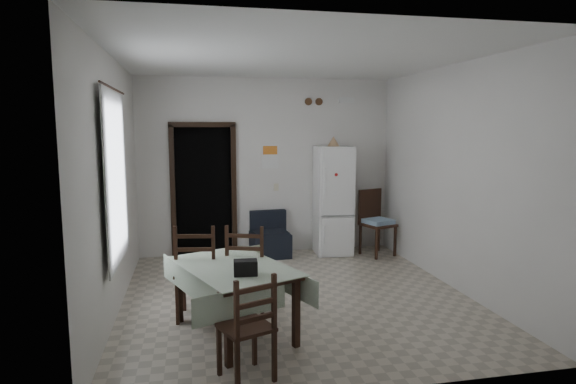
# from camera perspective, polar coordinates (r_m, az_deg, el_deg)

# --- Properties ---
(ground) EXTENTS (4.50, 4.50, 0.00)m
(ground) POSITION_cam_1_polar(r_m,az_deg,el_deg) (6.14, 0.95, -12.25)
(ground) COLOR #A99E8A
(ground) RESTS_ON ground
(ceiling) EXTENTS (4.20, 4.50, 0.02)m
(ceiling) POSITION_cam_1_polar(r_m,az_deg,el_deg) (5.84, 1.02, 15.61)
(ceiling) COLOR white
(ceiling) RESTS_ON ground
(wall_back) EXTENTS (4.20, 0.02, 2.90)m
(wall_back) POSITION_cam_1_polar(r_m,az_deg,el_deg) (8.02, -2.50, 3.04)
(wall_back) COLOR silver
(wall_back) RESTS_ON ground
(wall_front) EXTENTS (4.20, 0.02, 2.90)m
(wall_front) POSITION_cam_1_polar(r_m,az_deg,el_deg) (3.67, 8.59, -2.49)
(wall_front) COLOR silver
(wall_front) RESTS_ON ground
(wall_left) EXTENTS (0.02, 4.50, 2.90)m
(wall_left) POSITION_cam_1_polar(r_m,az_deg,el_deg) (5.74, -19.94, 0.78)
(wall_left) COLOR silver
(wall_left) RESTS_ON ground
(wall_right) EXTENTS (0.02, 4.50, 2.90)m
(wall_right) POSITION_cam_1_polar(r_m,az_deg,el_deg) (6.59, 19.11, 1.64)
(wall_right) COLOR silver
(wall_right) RESTS_ON ground
(doorway) EXTENTS (1.06, 0.52, 2.22)m
(doorway) POSITION_cam_1_polar(r_m,az_deg,el_deg) (8.16, -10.00, 0.27)
(doorway) COLOR black
(doorway) RESTS_ON ground
(window_recess) EXTENTS (0.10, 1.20, 1.60)m
(window_recess) POSITION_cam_1_polar(r_m,az_deg,el_deg) (5.54, -20.80, 1.55)
(window_recess) COLOR silver
(window_recess) RESTS_ON ground
(curtain) EXTENTS (0.02, 1.45, 1.85)m
(curtain) POSITION_cam_1_polar(r_m,az_deg,el_deg) (5.53, -19.67, 1.58)
(curtain) COLOR silver
(curtain) RESTS_ON ground
(curtain_rod) EXTENTS (0.02, 1.60, 0.02)m
(curtain_rod) POSITION_cam_1_polar(r_m,az_deg,el_deg) (5.51, -20.02, 11.45)
(curtain_rod) COLOR black
(curtain_rod) RESTS_ON ground
(calendar) EXTENTS (0.28, 0.02, 0.40)m
(calendar) POSITION_cam_1_polar(r_m,az_deg,el_deg) (8.00, -2.14, 4.26)
(calendar) COLOR white
(calendar) RESTS_ON ground
(calendar_image) EXTENTS (0.24, 0.01, 0.14)m
(calendar_image) POSITION_cam_1_polar(r_m,az_deg,el_deg) (7.99, -2.13, 4.97)
(calendar_image) COLOR orange
(calendar_image) RESTS_ON ground
(light_switch) EXTENTS (0.08, 0.02, 0.12)m
(light_switch) POSITION_cam_1_polar(r_m,az_deg,el_deg) (8.06, -1.42, 0.58)
(light_switch) COLOR beige
(light_switch) RESTS_ON ground
(vent_left) EXTENTS (0.12, 0.03, 0.12)m
(vent_left) POSITION_cam_1_polar(r_m,az_deg,el_deg) (8.13, 2.44, 10.66)
(vent_left) COLOR #543621
(vent_left) RESTS_ON ground
(vent_right) EXTENTS (0.12, 0.03, 0.12)m
(vent_right) POSITION_cam_1_polar(r_m,az_deg,el_deg) (8.17, 3.69, 10.63)
(vent_right) COLOR #543621
(vent_right) RESTS_ON ground
(emergency_light) EXTENTS (0.25, 0.07, 0.09)m
(emergency_light) POSITION_cam_1_polar(r_m,az_deg,el_deg) (8.28, 6.93, 10.76)
(emergency_light) COLOR white
(emergency_light) RESTS_ON ground
(fridge) EXTENTS (0.61, 0.61, 1.79)m
(fridge) POSITION_cam_1_polar(r_m,az_deg,el_deg) (8.00, 5.35, -0.99)
(fridge) COLOR white
(fridge) RESTS_ON ground
(tan_cone) EXTENTS (0.22, 0.22, 0.16)m
(tan_cone) POSITION_cam_1_polar(r_m,az_deg,el_deg) (7.95, 5.41, 6.01)
(tan_cone) COLOR tan
(tan_cone) RESTS_ON fridge
(navy_seat) EXTENTS (0.64, 0.63, 0.73)m
(navy_seat) POSITION_cam_1_polar(r_m,az_deg,el_deg) (7.86, -2.13, -5.05)
(navy_seat) COLOR black
(navy_seat) RESTS_ON ground
(corner_chair) EXTENTS (0.60, 0.60, 1.08)m
(corner_chair) POSITION_cam_1_polar(r_m,az_deg,el_deg) (8.03, 10.61, -3.64)
(corner_chair) COLOR black
(corner_chair) RESTS_ON ground
(dining_table) EXTENTS (1.36, 1.62, 0.72)m
(dining_table) POSITION_cam_1_polar(r_m,az_deg,el_deg) (5.02, -6.42, -12.58)
(dining_table) COLOR #A3B49A
(dining_table) RESTS_ON ground
(black_bag) EXTENTS (0.23, 0.15, 0.14)m
(black_bag) POSITION_cam_1_polar(r_m,az_deg,el_deg) (4.58, -5.06, -8.91)
(black_bag) COLOR black
(black_bag) RESTS_ON dining_table
(dining_chair_far_left) EXTENTS (0.53, 0.53, 1.07)m
(dining_chair_far_left) POSITION_cam_1_polar(r_m,az_deg,el_deg) (5.43, -10.60, -9.11)
(dining_chair_far_left) COLOR black
(dining_chair_far_left) RESTS_ON ground
(dining_chair_far_right) EXTENTS (0.57, 0.57, 1.05)m
(dining_chair_far_right) POSITION_cam_1_polar(r_m,az_deg,el_deg) (5.47, -4.70, -9.02)
(dining_chair_far_right) COLOR black
(dining_chair_far_right) RESTS_ON ground
(dining_chair_near_head) EXTENTS (0.51, 0.51, 0.92)m
(dining_chair_near_head) POSITION_cam_1_polar(r_m,az_deg,el_deg) (4.14, -4.99, -15.51)
(dining_chair_near_head) COLOR black
(dining_chair_near_head) RESTS_ON ground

